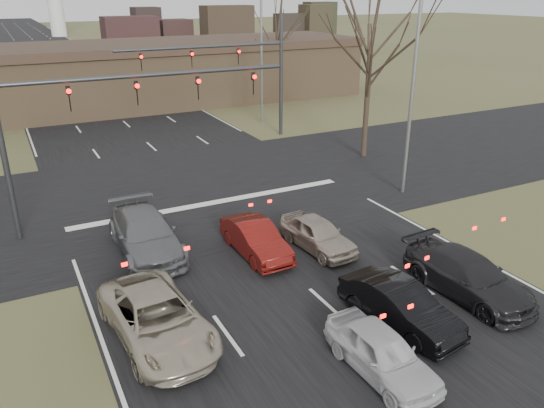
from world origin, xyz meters
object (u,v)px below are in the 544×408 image
Objects in this scene: car_white_sedan at (381,352)px; car_red_ahead at (256,239)px; car_charcoal_sedan at (468,276)px; car_grey_ahead at (145,234)px; mast_arm_far at (243,64)px; streetlight_left at (0,393)px; car_silver_suv at (157,318)px; building at (128,75)px; streetlight_right_far at (259,47)px; streetlight_right_near at (410,80)px; car_black_hatch at (400,306)px; car_silver_ahead at (318,234)px; mast_arm_near at (87,108)px.

car_white_sedan is 7.64m from car_red_ahead.
car_grey_ahead is at bearing 134.59° from car_charcoal_sedan.
mast_arm_far is 17.61m from car_red_ahead.
car_silver_suv is at bearing 65.93° from streetlight_left.
building is at bearing 105.58° from mast_arm_far.
car_silver_suv is at bearing 138.07° from car_white_sedan.
streetlight_left is 15.00m from car_grey_ahead.
streetlight_right_far is at bearing 53.07° from car_silver_suv.
streetlight_right_near is 14.78m from car_white_sedan.
car_silver_ahead is (0.52, 5.50, -0.03)m from car_black_hatch.
car_red_ahead is (-6.68, -15.69, -4.37)m from mast_arm_far.
car_silver_suv is 5.76m from car_grey_ahead.
car_silver_suv is (-7.34, -34.21, -1.96)m from building.
car_white_sedan is at bearing -67.90° from car_grey_ahead.
streetlight_left is 2.71× the size of car_white_sedan.
car_silver_suv is (-0.11, -9.21, -4.37)m from mast_arm_near.
car_white_sedan is at bearing -113.78° from car_silver_ahead.
building is 29.29m from car_grey_ahead.
streetlight_right_far reaches higher than car_charcoal_sedan.
building is 38.47m from car_white_sedan.
streetlight_right_far is at bearing 62.83° from car_red_ahead.
building is at bearing 81.21° from car_black_hatch.
streetlight_right_near is 16.22m from car_silver_suv.
streetlight_left is at bearing -119.06° from mast_arm_far.
streetlight_right_near is (2.64, -13.00, 0.57)m from mast_arm_far.
car_silver_ahead is at bearing 76.83° from car_black_hatch.
car_grey_ahead is 4.25m from car_red_ahead.
streetlight_right_far is at bearing 88.32° from streetlight_right_near.
mast_arm_near is 3.29× the size of car_white_sedan.
car_grey_ahead is at bearing -73.62° from mast_arm_near.
car_silver_ahead is at bearing 114.25° from car_charcoal_sedan.
streetlight_right_far is at bearing 76.33° from car_charcoal_sedan.
car_grey_ahead is (-3.68, 9.77, 0.14)m from car_white_sedan.
car_grey_ahead is (-5.52, 8.30, 0.10)m from car_black_hatch.
car_black_hatch is at bearing 37.13° from car_white_sedan.
mast_arm_far is at bearing 72.54° from car_white_sedan.
streetlight_left reaches higher than car_grey_ahead.
car_silver_suv is (-14.16, -6.21, -4.88)m from streetlight_right_near.
car_grey_ahead is at bearing -127.54° from streetlight_right_far.
mast_arm_far is (11.41, 10.00, -0.06)m from mast_arm_near.
streetlight_left is 1.00× the size of streetlight_right_far.
car_charcoal_sedan is (-4.31, -8.51, -4.90)m from streetlight_right_near.
car_silver_suv is 7.74m from car_silver_ahead.
car_grey_ahead reaches higher than car_silver_suv.
car_grey_ahead is at bearing 150.08° from car_silver_ahead.
car_charcoal_sedan is (5.01, 1.83, 0.06)m from car_white_sedan.
streetlight_left reaches higher than car_black_hatch.
mast_arm_near is 14.26m from car_black_hatch.
car_charcoal_sedan is 5.78m from car_silver_ahead.
car_charcoal_sedan is at bearing 18.56° from car_white_sedan.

